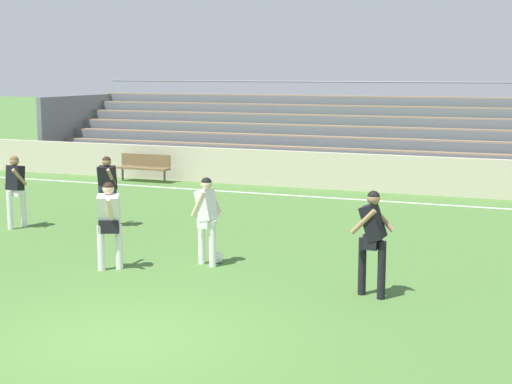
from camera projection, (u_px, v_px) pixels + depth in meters
name	position (u px, v px, depth m)	size (l,w,h in m)	color
ground_plane	(120.00, 340.00, 10.31)	(160.00, 160.00, 0.00)	#477033
field_line_sideline	(352.00, 199.00, 21.62)	(44.00, 0.12, 0.01)	white
sideline_wall	(365.00, 173.00, 22.96)	(48.00, 0.16, 1.13)	beige
bleacher_stand	(432.00, 137.00, 25.47)	(27.99, 5.29, 3.21)	#897051
bench_near_bin	(144.00, 165.00, 24.97)	(1.80, 0.40, 0.90)	brown
player_white_wide_left	(109.00, 218.00, 13.83)	(0.50, 0.69, 1.61)	white
player_white_on_ball	(207.00, 213.00, 14.15)	(0.47, 0.47, 1.65)	white
player_dark_dropping_back	(107.00, 185.00, 17.66)	(0.47, 0.58, 1.65)	black
player_dark_challenging	(16.00, 185.00, 17.52)	(0.51, 0.60, 1.68)	white
player_dark_wide_right	(373.00, 234.00, 12.14)	(0.64, 0.47, 1.73)	black
soccer_ball	(217.00, 258.00, 14.42)	(0.22, 0.22, 0.22)	white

